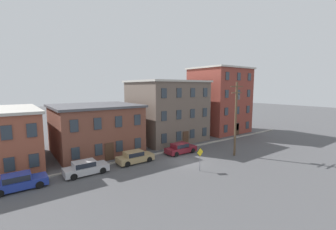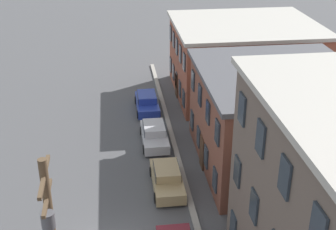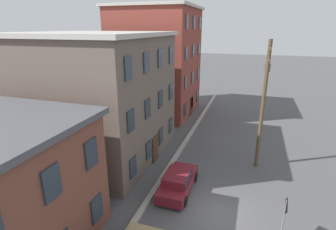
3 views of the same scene
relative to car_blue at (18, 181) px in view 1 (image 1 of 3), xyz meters
name	(u,v)px [view 1 (image 1 of 3)]	position (x,y,z in m)	size (l,w,h in m)	color
ground_plane	(186,161)	(16.99, -3.05, -0.75)	(200.00, 200.00, 0.00)	#4C4C4F
kerb_strip	(165,152)	(16.99, 1.45, -0.67)	(56.00, 0.36, 0.16)	#9E998E
apartment_midblock	(96,128)	(9.57, 7.82, 2.57)	(11.10, 10.25, 6.62)	brown
apartment_far	(167,110)	(21.98, 7.95, 4.32)	(11.49, 10.52, 10.12)	#66564C
apartment_annex	(219,100)	(34.79, 7.46, 5.69)	(10.27, 9.52, 12.84)	brown
car_blue	(18,181)	(0.00, 0.00, 0.00)	(4.40, 1.92, 1.43)	#233899
car_silver	(85,167)	(5.82, 0.05, 0.00)	(4.40, 1.92, 1.43)	#B7B7BC
car_tan	(135,157)	(11.67, 0.28, 0.00)	(4.40, 1.92, 1.43)	tan
car_maroon	(180,148)	(18.53, -0.01, 0.00)	(4.40, 1.92, 1.43)	maroon
caution_sign	(200,155)	(16.10, -6.28, 0.97)	(1.00, 0.08, 2.57)	slate
utility_pole	(236,115)	(23.78, -4.98, 4.70)	(2.40, 0.44, 9.71)	brown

